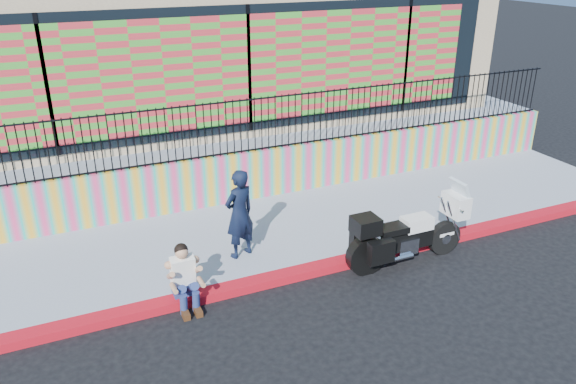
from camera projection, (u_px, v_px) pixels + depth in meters
ground at (332, 269)px, 10.19m from camera, size 90.00×90.00×0.00m
red_curb at (332, 265)px, 10.16m from camera, size 16.00×0.30×0.15m
sidewalk at (294, 227)px, 11.55m from camera, size 16.00×3.00×0.15m
mural_wall at (265, 173)px, 12.64m from camera, size 16.00×0.20×1.10m
metal_fence at (264, 123)px, 12.18m from camera, size 15.80×0.04×1.20m
elevated_platform at (203, 118)px, 16.94m from camera, size 16.00×10.00×1.25m
storefront_building at (199, 30)px, 15.71m from camera, size 14.00×8.06×4.00m
police_motorcycle at (405, 233)px, 10.13m from camera, size 2.37×0.78×1.47m
police_officer at (239, 214)px, 10.02m from camera, size 0.71×0.58×1.68m
seated_man at (186, 283)px, 8.94m from camera, size 0.54×0.71×1.06m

